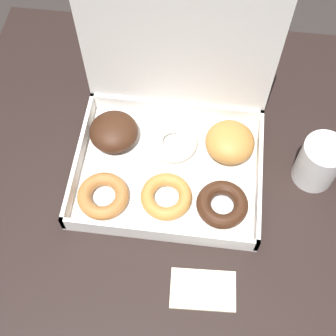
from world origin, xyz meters
TOP-DOWN VIEW (x-y plane):
  - ground_plane at (0.00, 0.00)m, footprint 8.00×8.00m
  - dining_table at (0.00, 0.00)m, footprint 0.96×0.93m
  - donut_box at (-0.02, 0.07)m, footprint 0.37×0.31m
  - coffee_mug at (0.27, 0.06)m, footprint 0.08×0.08m
  - paper_napkin at (0.07, -0.20)m, footprint 0.12×0.08m

SIDE VIEW (x-z plane):
  - ground_plane at x=0.00m, z-range 0.00..0.00m
  - dining_table at x=0.00m, z-range 0.27..1.02m
  - paper_napkin at x=0.07m, z-range 0.76..0.76m
  - coffee_mug at x=0.27m, z-range 0.76..0.86m
  - donut_box at x=-0.02m, z-range 0.64..0.99m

